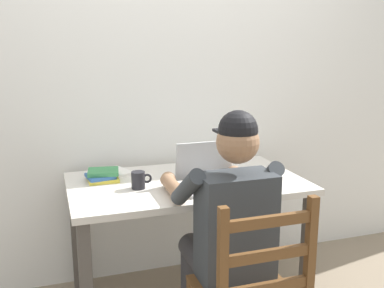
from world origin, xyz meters
The scene contains 10 objects.
back_wall centered at (0.00, 0.46, 1.30)m, with size 6.00×0.04×2.60m.
desk centered at (0.00, 0.00, 0.65)m, with size 1.30×0.76×0.75m.
seated_person centered at (0.06, -0.46, 0.67)m, with size 0.50×0.60×1.23m.
laptop centered at (0.09, -0.14, 0.81)m, with size 0.33×0.28×0.23m.
computer_mouse centered at (0.33, -0.21, 0.77)m, with size 0.06×0.10×0.03m, color black.
coffee_mug_white centered at (0.11, 0.09, 0.80)m, with size 0.11×0.07×0.09m.
coffee_mug_dark centered at (-0.28, -0.05, 0.80)m, with size 0.11×0.07×0.09m.
book_stack_main centered at (-0.45, 0.14, 0.78)m, with size 0.19×0.17×0.06m.
paper_pile_near_laptop centered at (-0.39, 0.25, 0.76)m, with size 0.22×0.19×0.02m, color white.
paper_pile_back_corner centered at (0.22, 0.11, 0.76)m, with size 0.22×0.19×0.01m, color white.
Camera 1 is at (-0.72, -2.29, 1.50)m, focal length 41.80 mm.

